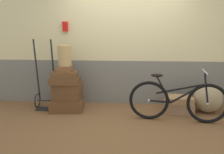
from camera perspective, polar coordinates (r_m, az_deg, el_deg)
ground at (r=4.71m, az=3.04°, el=-9.45°), size 8.49×5.20×0.06m
station_building at (r=5.22m, az=3.50°, el=9.32°), size 6.49×0.74×2.87m
suitcase_0 at (r=5.05m, az=-10.51°, el=-6.45°), size 0.70×0.57×0.22m
suitcase_1 at (r=5.02m, az=-10.38°, el=-4.31°), size 0.55×0.42×0.16m
suitcase_2 at (r=4.97m, az=-10.45°, el=-2.42°), size 0.59×0.44×0.19m
suitcase_3 at (r=4.91m, az=-10.98°, el=-0.80°), size 0.58×0.41×0.12m
suitcase_4 at (r=4.89m, az=-11.06°, el=0.56°), size 0.54×0.40×0.12m
suitcase_5 at (r=4.87m, az=-11.11°, el=1.93°), size 0.30×0.23×0.12m
suitcase_6 at (r=5.03m, az=15.38°, el=-6.80°), size 0.62×0.47×0.21m
suitcase_7 at (r=4.95m, az=15.50°, el=-5.11°), size 0.52×0.40×0.12m
wicker_basket at (r=4.85m, az=-11.07°, el=4.99°), size 0.26×0.26×0.40m
luggage_trolley at (r=5.19m, az=-15.23°, el=-3.61°), size 0.43×0.37×1.43m
burlap_sack at (r=5.15m, az=21.64°, el=-4.71°), size 0.55×0.47×0.56m
bicycle at (r=4.49m, az=15.15°, el=-5.47°), size 1.73×0.46×0.94m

